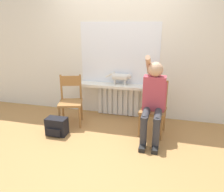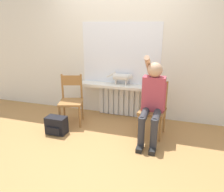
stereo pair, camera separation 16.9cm
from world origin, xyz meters
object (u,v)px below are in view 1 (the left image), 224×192
at_px(chair_left, 71,100).
at_px(backpack, 57,126).
at_px(cat, 121,77).
at_px(person, 153,97).
at_px(chair_right, 154,108).

height_order(chair_left, backpack, chair_left).
bearing_deg(cat, person, -45.31).
distance_m(chair_left, backpack, 0.55).
relative_size(chair_left, backpack, 2.62).
bearing_deg(chair_left, person, -22.16).
xyz_separation_m(chair_left, person, (1.45, -0.12, 0.22)).
distance_m(cat, backpack, 1.46).
relative_size(person, backpack, 3.88).
relative_size(cat, backpack, 1.51).
bearing_deg(person, backpack, -167.22).
relative_size(chair_right, backpack, 2.62).
distance_m(chair_left, person, 1.47).
height_order(chair_left, chair_right, same).
height_order(chair_left, person, person).
distance_m(chair_right, cat, 0.92).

